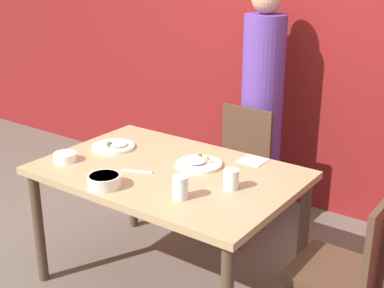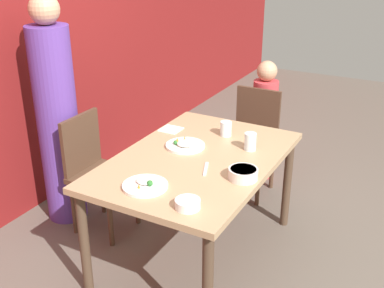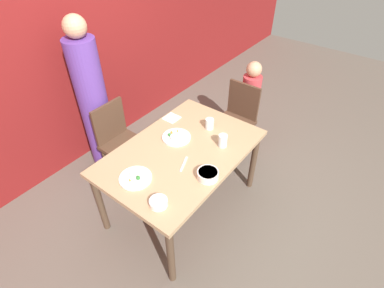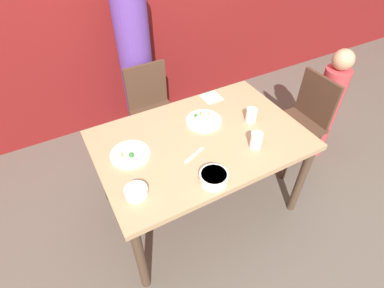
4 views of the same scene
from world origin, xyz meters
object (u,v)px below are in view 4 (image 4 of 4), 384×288
at_px(chair_adult_spot, 153,109).
at_px(glass_water_tall, 251,115).
at_px(person_adult, 136,63).
at_px(chair_child_spot, 301,120).
at_px(bowl_curry, 214,177).
at_px(plate_rice_adult, 203,120).
at_px(person_child, 325,108).

height_order(chair_adult_spot, glass_water_tall, chair_adult_spot).
bearing_deg(person_adult, chair_child_spot, -45.29).
bearing_deg(bowl_curry, glass_water_tall, 33.68).
bearing_deg(glass_water_tall, plate_rice_adult, 153.66).
xyz_separation_m(person_child, bowl_curry, (-1.45, -0.41, 0.27)).
distance_m(person_adult, person_child, 1.77).
distance_m(person_child, glass_water_tall, 0.96).
height_order(bowl_curry, plate_rice_adult, bowl_curry).
height_order(person_child, glass_water_tall, person_child).
height_order(plate_rice_adult, glass_water_tall, glass_water_tall).
bearing_deg(chair_child_spot, bowl_curry, -70.80).
relative_size(chair_adult_spot, person_adult, 0.52).
bearing_deg(bowl_curry, person_child, 15.68).
bearing_deg(person_adult, person_child, -38.70).
xyz_separation_m(chair_adult_spot, chair_child_spot, (1.08, -0.77, 0.00)).
bearing_deg(chair_adult_spot, person_adult, 90.00).
bearing_deg(bowl_curry, chair_child_spot, 19.20).
xyz_separation_m(chair_child_spot, bowl_curry, (-1.17, -0.41, 0.30)).
bearing_deg(person_adult, glass_water_tall, -68.60).
bearing_deg(person_adult, plate_rice_adult, -82.08).
xyz_separation_m(chair_child_spot, glass_water_tall, (-0.63, -0.05, 0.31)).
relative_size(person_adult, bowl_curry, 9.80).
bearing_deg(chair_adult_spot, plate_rice_adult, -78.33).
distance_m(chair_adult_spot, person_adult, 0.45).
bearing_deg(plate_rice_adult, glass_water_tall, -26.34).
xyz_separation_m(person_child, plate_rice_adult, (-1.22, 0.10, 0.25)).
bearing_deg(bowl_curry, plate_rice_adult, 65.85).
bearing_deg(chair_child_spot, glass_water_tall, -85.59).
bearing_deg(person_child, person_adult, 141.30).
bearing_deg(chair_child_spot, person_child, 90.00).
distance_m(chair_adult_spot, glass_water_tall, 0.98).
relative_size(bowl_curry, glass_water_tall, 1.67).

